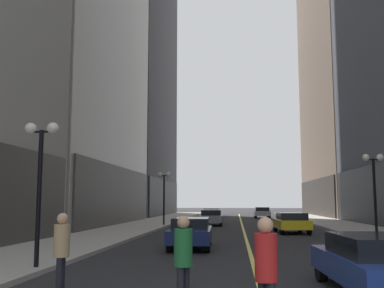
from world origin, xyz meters
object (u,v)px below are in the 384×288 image
object	(u,v)px
car_silver	(262,212)
car_white	(212,214)
car_grey	(211,217)
car_blue	(374,262)
street_lamp_right_mid	(374,177)
street_lamp_left_near	(40,161)
car_yellow	(291,222)
pedestrian_in_tan_trench	(61,248)
pedestrian_in_green_parka	(183,256)
pedestrian_in_red_jacket	(266,268)
car_navy	(191,232)
street_lamp_left_far	(164,186)

from	to	relation	value
car_silver	car_white	bearing A→B (deg)	-121.65
car_silver	car_grey	bearing A→B (deg)	-107.07
car_blue	street_lamp_right_mid	distance (m)	13.81
street_lamp_right_mid	street_lamp_left_near	bearing A→B (deg)	-140.62
car_yellow	car_silver	bearing A→B (deg)	90.77
pedestrian_in_tan_trench	pedestrian_in_green_parka	bearing A→B (deg)	-22.19
car_blue	street_lamp_left_near	size ratio (longest dim) A/B	1.07
car_silver	pedestrian_in_red_jacket	bearing A→B (deg)	-93.24
pedestrian_in_red_jacket	street_lamp_right_mid	bearing A→B (deg)	68.63
car_navy	car_blue	bearing A→B (deg)	-62.58
car_silver	pedestrian_in_green_parka	world-z (taller)	pedestrian_in_green_parka
pedestrian_in_green_parka	car_silver	bearing A→B (deg)	84.99
street_lamp_left_far	car_grey	bearing A→B (deg)	30.17
car_grey	car_blue	bearing A→B (deg)	-79.92
pedestrian_in_green_parka	street_lamp_left_near	size ratio (longest dim) A/B	0.40
car_silver	pedestrian_in_tan_trench	bearing A→B (deg)	-98.44
pedestrian_in_green_parka	pedestrian_in_red_jacket	size ratio (longest dim) A/B	0.98
pedestrian_in_green_parka	car_blue	bearing A→B (deg)	28.02
street_lamp_left_far	car_silver	bearing A→B (deg)	65.00
pedestrian_in_green_parka	street_lamp_left_near	bearing A→B (deg)	136.36
car_navy	street_lamp_left_far	bearing A→B (deg)	102.90
car_grey	street_lamp_left_far	xyz separation A→B (m)	(-3.77, -2.19, 2.54)
car_silver	pedestrian_in_tan_trench	world-z (taller)	pedestrian_in_tan_trench
car_silver	street_lamp_right_mid	xyz separation A→B (m)	(3.72, -33.01, 2.54)
car_grey	pedestrian_in_green_parka	distance (m)	30.89
pedestrian_in_tan_trench	street_lamp_left_far	world-z (taller)	street_lamp_left_far
car_white	car_silver	bearing A→B (deg)	58.35
street_lamp_right_mid	pedestrian_in_red_jacket	bearing A→B (deg)	-111.37
car_yellow	car_grey	xyz separation A→B (m)	(-5.66, 9.06, 0.00)
car_yellow	car_white	distance (m)	18.13
pedestrian_in_green_parka	street_lamp_right_mid	distance (m)	17.24
car_yellow	street_lamp_right_mid	size ratio (longest dim) A/B	0.96
car_white	pedestrian_in_tan_trench	world-z (taller)	pedestrian_in_tan_trench
car_white	street_lamp_right_mid	world-z (taller)	street_lamp_right_mid
car_white	street_lamp_left_far	xyz separation A→B (m)	(-3.38, -10.22, 2.54)
car_grey	car_navy	bearing A→B (deg)	-89.75
car_blue	pedestrian_in_red_jacket	distance (m)	4.52
pedestrian_in_green_parka	car_white	bearing A→B (deg)	92.19
car_blue	pedestrian_in_green_parka	size ratio (longest dim) A/B	2.65
car_white	pedestrian_in_red_jacket	xyz separation A→B (m)	(2.90, -40.43, 0.35)
car_silver	car_navy	bearing A→B (deg)	-98.19
car_blue	car_yellow	xyz separation A→B (m)	(0.55, 19.67, -0.00)
pedestrian_in_red_jacket	street_lamp_right_mid	xyz separation A→B (m)	(6.53, 16.68, 2.18)
car_navy	car_grey	size ratio (longest dim) A/B	1.02
car_navy	street_lamp_right_mid	size ratio (longest dim) A/B	1.07
pedestrian_in_red_jacket	street_lamp_left_near	xyz separation A→B (m)	(-6.27, 6.17, 2.18)
car_white	pedestrian_in_green_parka	bearing A→B (deg)	-87.81
car_yellow	street_lamp_right_mid	distance (m)	7.89
car_navy	pedestrian_in_green_parka	size ratio (longest dim) A/B	2.65
car_grey	pedestrian_in_green_parka	world-z (taller)	pedestrian_in_green_parka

